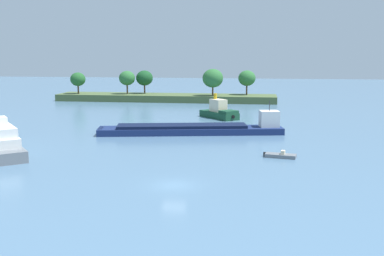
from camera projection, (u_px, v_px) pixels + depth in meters
The scene contains 5 objects.
ground_plane at pixel (174, 185), 49.77m from camera, with size 400.00×400.00×0.00m, color slate.
treeline_island at pixel (168, 92), 133.52m from camera, with size 62.47×10.18×9.30m.
fishing_skiff at pixel (281, 155), 62.83m from camera, with size 4.48×2.37×0.97m.
cargo_barge at pixel (196, 129), 80.83m from camera, with size 32.09×10.81×5.71m.
tugboat at pixel (219, 112), 99.48m from camera, with size 9.04×9.61×5.19m.
Camera 1 is at (8.56, -47.38, 14.12)m, focal length 43.75 mm.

